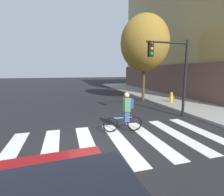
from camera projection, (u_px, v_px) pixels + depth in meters
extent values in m
plane|color=black|center=(105.00, 143.00, 6.02)|extent=(120.00, 120.00, 0.00)
cube|color=silver|center=(9.00, 155.00, 5.18)|extent=(0.55, 3.78, 0.01)
cube|color=silver|center=(50.00, 150.00, 5.51)|extent=(0.55, 3.78, 0.01)
cube|color=silver|center=(87.00, 145.00, 5.85)|extent=(0.55, 3.78, 0.01)
cube|color=silver|center=(120.00, 141.00, 6.18)|extent=(0.55, 3.78, 0.01)
cube|color=silver|center=(150.00, 138.00, 6.51)|extent=(0.55, 3.78, 0.01)
cube|color=silver|center=(177.00, 134.00, 6.85)|extent=(0.55, 3.78, 0.01)
cube|color=silver|center=(201.00, 131.00, 7.18)|extent=(0.55, 3.78, 0.01)
torus|color=black|center=(135.00, 124.00, 7.22)|extent=(0.66, 0.13, 0.66)
torus|color=black|center=(111.00, 125.00, 7.03)|extent=(0.66, 0.13, 0.66)
cylinder|color=#1972BF|center=(123.00, 118.00, 7.08)|extent=(0.89, 0.14, 0.05)
cylinder|color=#1972BF|center=(127.00, 116.00, 7.10)|extent=(0.04, 0.04, 0.45)
cube|color=#384772|center=(127.00, 115.00, 7.09)|extent=(0.23, 0.30, 0.56)
cube|color=#3F724C|center=(127.00, 104.00, 7.02)|extent=(0.28, 0.38, 0.56)
sphere|color=tan|center=(127.00, 95.00, 6.95)|extent=(0.22, 0.22, 0.22)
cube|color=navy|center=(131.00, 103.00, 7.04)|extent=(0.19, 0.30, 0.40)
cylinder|color=black|center=(185.00, 80.00, 9.19)|extent=(0.14, 0.14, 4.20)
cylinder|color=black|center=(168.00, 43.00, 8.56)|extent=(2.40, 0.10, 0.10)
cube|color=black|center=(151.00, 49.00, 8.35)|extent=(0.24, 0.20, 0.76)
sphere|color=red|center=(152.00, 44.00, 8.21)|extent=(0.14, 0.14, 0.14)
sphere|color=gold|center=(152.00, 49.00, 8.24)|extent=(0.14, 0.14, 0.14)
sphere|color=green|center=(152.00, 54.00, 8.28)|extent=(0.14, 0.14, 0.14)
cylinder|color=gold|center=(171.00, 98.00, 13.10)|extent=(0.22, 0.22, 0.65)
sphere|color=gold|center=(172.00, 93.00, 13.04)|extent=(0.18, 0.18, 0.18)
cylinder|color=gold|center=(173.00, 97.00, 13.14)|extent=(0.12, 0.09, 0.09)
cylinder|color=#4C3823|center=(143.00, 82.00, 14.42)|extent=(0.24, 0.24, 3.23)
ellipsoid|color=olive|center=(145.00, 43.00, 13.90)|extent=(4.01, 4.01, 4.62)
cube|color=brown|center=(221.00, 78.00, 22.16)|extent=(19.20, 20.20, 3.20)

